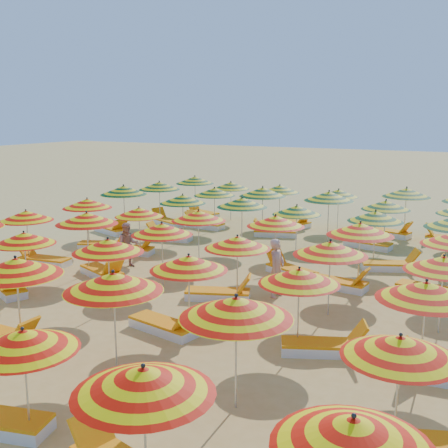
{
  "coord_description": "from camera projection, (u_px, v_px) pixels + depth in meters",
  "views": [
    {
      "loc": [
        7.72,
        -14.03,
        4.91
      ],
      "look_at": [
        0.0,
        0.5,
        1.6
      ],
      "focal_mm": 45.0,
      "sensor_mm": 36.0,
      "label": 1
    }
  ],
  "objects": [
    {
      "name": "ground",
      "position": [
        216.0,
        280.0,
        16.66
      ],
      "size": [
        120.0,
        120.0,
        0.0
      ],
      "primitive_type": "plane",
      "color": "tan",
      "rests_on": "ground"
    },
    {
      "name": "umbrella_3",
      "position": [
        23.0,
        340.0,
        8.35
      ],
      "size": [
        1.73,
        1.73,
        1.77
      ],
      "color": "silver",
      "rests_on": "ground"
    },
    {
      "name": "umbrella_4",
      "position": [
        143.0,
        381.0,
        6.85
      ],
      "size": [
        2.28,
        2.28,
        1.9
      ],
      "color": "silver",
      "rests_on": "ground"
    },
    {
      "name": "umbrella_5",
      "position": [
        353.0,
        433.0,
        5.82
      ],
      "size": [
        1.82,
        1.82,
        1.85
      ],
      "color": "silver",
      "rests_on": "ground"
    },
    {
      "name": "umbrella_8",
      "position": [
        16.0,
        267.0,
        11.5
      ],
      "size": [
        1.98,
        1.98,
        2.02
      ],
      "color": "silver",
      "rests_on": "ground"
    },
    {
      "name": "umbrella_9",
      "position": [
        113.0,
        282.0,
        10.51
      ],
      "size": [
        1.99,
        1.99,
        2.01
      ],
      "color": "silver",
      "rests_on": "ground"
    },
    {
      "name": "umbrella_10",
      "position": [
        236.0,
        308.0,
        9.12
      ],
      "size": [
        2.45,
        2.45,
        2.01
      ],
      "color": "silver",
      "rests_on": "ground"
    },
    {
      "name": "umbrella_11",
      "position": [
        400.0,
        347.0,
        8.04
      ],
      "size": [
        1.72,
        1.72,
        1.81
      ],
      "color": "silver",
      "rests_on": "ground"
    },
    {
      "name": "umbrella_13",
      "position": [
        24.0,
        238.0,
        15.05
      ],
      "size": [
        2.0,
        2.0,
        1.78
      ],
      "color": "silver",
      "rests_on": "ground"
    },
    {
      "name": "umbrella_14",
      "position": [
        108.0,
        246.0,
        13.83
      ],
      "size": [
        2.27,
        2.27,
        1.88
      ],
      "color": "silver",
      "rests_on": "ground"
    },
    {
      "name": "umbrella_15",
      "position": [
        189.0,
        263.0,
        12.37
      ],
      "size": [
        2.07,
        2.07,
        1.85
      ],
      "color": "silver",
      "rests_on": "ground"
    },
    {
      "name": "umbrella_16",
      "position": [
        299.0,
        276.0,
        11.51
      ],
      "size": [
        2.02,
        2.02,
        1.8
      ],
      "color": "silver",
      "rests_on": "ground"
    },
    {
      "name": "umbrella_17",
      "position": [
        426.0,
        291.0,
        10.23
      ],
      "size": [
        1.99,
        1.99,
        1.93
      ],
      "color": "silver",
      "rests_on": "ground"
    },
    {
      "name": "umbrella_18",
      "position": [
        26.0,
        216.0,
        18.08
      ],
      "size": [
        2.11,
        2.11,
        1.83
      ],
      "color": "silver",
      "rests_on": "ground"
    },
    {
      "name": "umbrella_19",
      "position": [
        87.0,
        218.0,
        16.91
      ],
      "size": [
        2.4,
        2.4,
        1.98
      ],
      "color": "silver",
      "rests_on": "ground"
    },
    {
      "name": "umbrella_20",
      "position": [
        162.0,
        229.0,
        15.88
      ],
      "size": [
        1.87,
        1.87,
        1.86
      ],
      "color": "silver",
      "rests_on": "ground"
    },
    {
      "name": "umbrella_21",
      "position": [
        237.0,
        242.0,
        14.42
      ],
      "size": [
        2.27,
        2.27,
        1.82
      ],
      "color": "silver",
      "rests_on": "ground"
    },
    {
      "name": "umbrella_22",
      "position": [
        330.0,
        248.0,
        13.45
      ],
      "size": [
        1.89,
        1.89,
        1.91
      ],
      "color": "silver",
      "rests_on": "ground"
    },
    {
      "name": "umbrella_23",
      "position": [
        444.0,
        264.0,
        12.35
      ],
      "size": [
        2.2,
        2.2,
        1.83
      ],
      "color": "silver",
      "rests_on": "ground"
    },
    {
      "name": "umbrella_24",
      "position": [
        87.0,
        203.0,
        20.2
      ],
      "size": [
        2.14,
        2.14,
        1.88
      ],
      "color": "silver",
      "rests_on": "ground"
    },
    {
      "name": "umbrella_25",
      "position": [
        139.0,
        212.0,
        19.05
      ],
      "size": [
        2.09,
        2.09,
        1.76
      ],
      "color": "silver",
      "rests_on": "ground"
    },
    {
      "name": "umbrella_26",
      "position": [
        199.0,
        216.0,
        17.92
      ],
      "size": [
        2.32,
        2.32,
        1.85
      ],
      "color": "silver",
      "rests_on": "ground"
    },
    {
      "name": "umbrella_27",
      "position": [
        276.0,
        221.0,
        16.99
      ],
      "size": [
        1.82,
        1.82,
        1.87
      ],
      "color": "silver",
      "rests_on": "ground"
    },
    {
      "name": "umbrella_28",
      "position": [
        360.0,
        229.0,
        15.44
      ],
      "size": [
        2.37,
        2.37,
        1.96
      ],
      "color": "silver",
      "rests_on": "ground"
    },
    {
      "name": "umbrella_30",
      "position": [
        124.0,
        190.0,
        22.67
      ],
      "size": [
        2.02,
        2.02,
        2.02
      ],
      "color": "silver",
      "rests_on": "ground"
    },
    {
      "name": "umbrella_31",
      "position": [
        183.0,
        199.0,
        21.26
      ],
      "size": [
        2.02,
        2.02,
        1.87
      ],
      "color": "silver",
      "rests_on": "ground"
    },
    {
      "name": "umbrella_32",
      "position": [
        242.0,
        202.0,
        20.11
      ],
      "size": [
        2.06,
        2.06,
        1.93
      ],
      "color": "silver",
      "rests_on": "ground"
    },
    {
      "name": "umbrella_33",
      "position": [
        297.0,
        210.0,
        19.27
      ],
      "size": [
        2.07,
        2.07,
        1.79
      ],
      "color": "silver",
      "rests_on": "ground"
    },
    {
      "name": "umbrella_34",
      "position": [
        376.0,
        216.0,
        17.74
      ],
      "size": [
        2.08,
        2.08,
        1.87
      ],
      "color": "silver",
      "rests_on": "ground"
    },
    {
      "name": "umbrella_36",
      "position": [
        159.0,
        186.0,
        24.69
      ],
      "size": [
        2.16,
        2.16,
        1.93
      ],
      "color": "silver",
      "rests_on": "ground"
    },
    {
      "name": "umbrella_37",
      "position": [
        214.0,
        192.0,
        23.35
      ],
      "size": [
        1.87,
        1.87,
        1.84
      ],
      "color": "silver",
      "rests_on": "ground"
    },
    {
      "name": "umbrella_38",
      "position": [
        263.0,
        192.0,
        22.27
      ],
      "size": [
        2.36,
        2.36,
        2.01
      ],
      "color": "silver",
      "rests_on": "ground"
    },
    {
      "name": "umbrella_39",
      "position": [
        329.0,
        196.0,
        21.13
      ],
      "size": [
        2.5,
        2.5,
        2.01
      ],
      "color": "silver",
      "rests_on": "ground"
    },
    {
      "name": "umbrella_40",
      "position": [
        386.0,
        205.0,
        20.02
      ],
      "size": [
        2.31,
        2.31,
        1.85
      ],
      "color": "silver",
      "rests_on": "ground"
    },
    {
      "name": "umbrella_42",
      "position": [
        195.0,
        180.0,
        26.74
      ],
      "size": [
        2.27,
        2.27,
        1.93
      ],
      "color": "silver",
      "rests_on": "ground"
    },
    {
      "name": "umbrella_43",
      "position": [
        231.0,
        186.0,
        25.61
      ],
      "size": [
        1.99,
        1.99,
        1.8
      ],
      "color": "silver",
      "rests_on": "ground"
    },
    {
      "name": "umbrella_44",
      "position": [
        280.0,
        189.0,
        24.34
      ],
      "size": [
        1.99,
        1.99,
        1.83
      ],
      "color": "silver",
      "rests_on": "ground"
    },
    {
      "name": "umbrella_45",
      "position": [
        339.0,
        193.0,
        23.51
      ],
      "size": [
        1.68,
        1.68,
        1.75
      ],
      "color": "silver",
      "rests_on": "ground"
    },
    {
      "name": "umbrella_46",
      "position": [
        407.0,
        193.0,
        22.04
      ],
      "size": [
        2.33,
        2.33,
        2.02
      ],
      "color": "silver",
      "rests_on": "ground"
    },
    {
      "name": "lounger_6",
      "position": [
        4.0,
        337.0,
        12.04
      ],
      "size": [
        1.73,
        0.59,
        0.69
      ],
      "rotation": [
        0.0,
        0.0,
        0.0
      ],
      "color": "white",
      "rests_on": "ground"
    },
    {
      "name": "lounger_7",
      "position": [
        437.0,
        448.0,
        8.08
      ],
      "size": [
        1.82,
        1.17,
        0.69
      ],
      "rotation": [
        0.0,
        0.0,
        0.37
      ],
      "color": "white",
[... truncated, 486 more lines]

